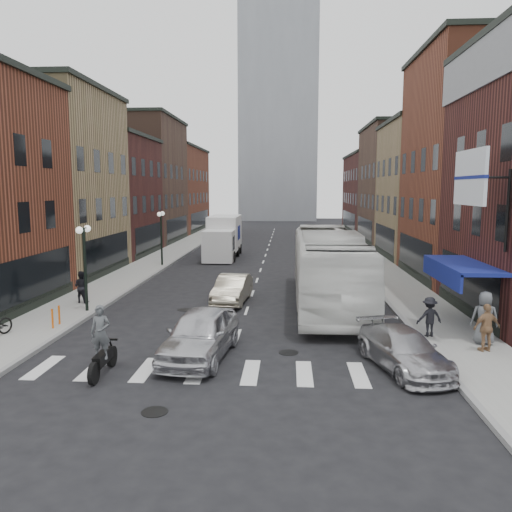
{
  "coord_description": "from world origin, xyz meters",
  "views": [
    {
      "loc": [
        1.95,
        -18.18,
        5.81
      ],
      "look_at": [
        0.47,
        4.69,
        2.7
      ],
      "focal_mm": 35.0,
      "sensor_mm": 36.0,
      "label": 1
    }
  ],
  "objects_px": {
    "box_truck": "(223,238)",
    "streetlamp_far": "(161,228)",
    "bike_rack": "(56,317)",
    "streetlamp_near": "(84,252)",
    "transit_bus": "(328,268)",
    "ped_left_solo": "(82,287)",
    "sedan_left_far": "(232,289)",
    "sedan_left_near": "(200,334)",
    "ped_right_b": "(487,328)",
    "ped_right_c": "(485,318)",
    "motorcycle_rider": "(102,343)",
    "curb_car": "(404,350)",
    "billboard_sign": "(472,179)",
    "ped_right_a": "(429,317)"
  },
  "relations": [
    {
      "from": "box_truck",
      "to": "streetlamp_far",
      "type": "bearing_deg",
      "value": -127.51
    },
    {
      "from": "streetlamp_far",
      "to": "bike_rack",
      "type": "relative_size",
      "value": 5.14
    },
    {
      "from": "streetlamp_near",
      "to": "bike_rack",
      "type": "xyz_separation_m",
      "value": [
        -0.2,
        -2.7,
        -2.36
      ]
    },
    {
      "from": "transit_bus",
      "to": "ped_left_solo",
      "type": "bearing_deg",
      "value": -174.86
    },
    {
      "from": "transit_bus",
      "to": "sedan_left_far",
      "type": "height_order",
      "value": "transit_bus"
    },
    {
      "from": "bike_rack",
      "to": "sedan_left_near",
      "type": "distance_m",
      "value": 7.21
    },
    {
      "from": "ped_right_b",
      "to": "ped_right_c",
      "type": "relative_size",
      "value": 0.87
    },
    {
      "from": "bike_rack",
      "to": "motorcycle_rider",
      "type": "distance_m",
      "value": 6.2
    },
    {
      "from": "transit_bus",
      "to": "ped_right_c",
      "type": "bearing_deg",
      "value": -51.82
    },
    {
      "from": "streetlamp_near",
      "to": "curb_car",
      "type": "relative_size",
      "value": 0.94
    },
    {
      "from": "billboard_sign",
      "to": "ped_left_solo",
      "type": "xyz_separation_m",
      "value": [
        -16.89,
        5.1,
        -5.19
      ]
    },
    {
      "from": "box_truck",
      "to": "ped_right_c",
      "type": "bearing_deg",
      "value": -61.53
    },
    {
      "from": "ped_left_solo",
      "to": "streetlamp_near",
      "type": "bearing_deg",
      "value": 133.02
    },
    {
      "from": "streetlamp_far",
      "to": "ped_right_b",
      "type": "bearing_deg",
      "value": -49.14
    },
    {
      "from": "bike_rack",
      "to": "curb_car",
      "type": "bearing_deg",
      "value": -15.45
    },
    {
      "from": "ped_right_c",
      "to": "motorcycle_rider",
      "type": "bearing_deg",
      "value": 26.71
    },
    {
      "from": "ped_left_solo",
      "to": "ped_right_b",
      "type": "bearing_deg",
      "value": 173.02
    },
    {
      "from": "box_truck",
      "to": "ped_right_b",
      "type": "distance_m",
      "value": 26.98
    },
    {
      "from": "ped_right_c",
      "to": "ped_left_solo",
      "type": "bearing_deg",
      "value": -6.55
    },
    {
      "from": "sedan_left_far",
      "to": "streetlamp_near",
      "type": "bearing_deg",
      "value": -151.94
    },
    {
      "from": "curb_car",
      "to": "ped_left_solo",
      "type": "height_order",
      "value": "ped_left_solo"
    },
    {
      "from": "transit_bus",
      "to": "ped_left_solo",
      "type": "height_order",
      "value": "transit_bus"
    },
    {
      "from": "sedan_left_far",
      "to": "bike_rack",
      "type": "bearing_deg",
      "value": -135.83
    },
    {
      "from": "bike_rack",
      "to": "motorcycle_rider",
      "type": "xyz_separation_m",
      "value": [
        3.8,
        -4.87,
        0.5
      ]
    },
    {
      "from": "motorcycle_rider",
      "to": "ped_right_c",
      "type": "bearing_deg",
      "value": 13.91
    },
    {
      "from": "bike_rack",
      "to": "ped_right_b",
      "type": "relative_size",
      "value": 0.47
    },
    {
      "from": "ped_right_a",
      "to": "ped_right_c",
      "type": "xyz_separation_m",
      "value": [
        1.74,
        -0.84,
        0.21
      ]
    },
    {
      "from": "streetlamp_near",
      "to": "motorcycle_rider",
      "type": "bearing_deg",
      "value": -64.58
    },
    {
      "from": "streetlamp_near",
      "to": "transit_bus",
      "type": "xyz_separation_m",
      "value": [
        11.38,
        2.64,
        -1.04
      ]
    },
    {
      "from": "ped_right_c",
      "to": "transit_bus",
      "type": "bearing_deg",
      "value": -40.9
    },
    {
      "from": "bike_rack",
      "to": "ped_right_c",
      "type": "relative_size",
      "value": 0.41
    },
    {
      "from": "motorcycle_rider",
      "to": "ped_right_b",
      "type": "bearing_deg",
      "value": 10.57
    },
    {
      "from": "billboard_sign",
      "to": "streetlamp_near",
      "type": "distance_m",
      "value": 16.68
    },
    {
      "from": "ped_right_b",
      "to": "ped_left_solo",
      "type": "bearing_deg",
      "value": -34.29
    },
    {
      "from": "streetlamp_near",
      "to": "box_truck",
      "type": "relative_size",
      "value": 0.52
    },
    {
      "from": "transit_bus",
      "to": "bike_rack",
      "type": "bearing_deg",
      "value": -154.95
    },
    {
      "from": "transit_bus",
      "to": "ped_right_a",
      "type": "bearing_deg",
      "value": -59.13
    },
    {
      "from": "sedan_left_far",
      "to": "ped_right_a",
      "type": "relative_size",
      "value": 2.75
    },
    {
      "from": "billboard_sign",
      "to": "transit_bus",
      "type": "relative_size",
      "value": 0.28
    },
    {
      "from": "box_truck",
      "to": "streetlamp_near",
      "type": "bearing_deg",
      "value": -101.73
    },
    {
      "from": "streetlamp_near",
      "to": "ped_left_solo",
      "type": "height_order",
      "value": "streetlamp_near"
    },
    {
      "from": "streetlamp_far",
      "to": "transit_bus",
      "type": "xyz_separation_m",
      "value": [
        11.38,
        -11.36,
        -1.04
      ]
    },
    {
      "from": "motorcycle_rider",
      "to": "ped_right_a",
      "type": "bearing_deg",
      "value": 19.97
    },
    {
      "from": "box_truck",
      "to": "motorcycle_rider",
      "type": "height_order",
      "value": "box_truck"
    },
    {
      "from": "billboard_sign",
      "to": "ped_left_solo",
      "type": "distance_m",
      "value": 18.39
    },
    {
      "from": "box_truck",
      "to": "ped_right_b",
      "type": "height_order",
      "value": "box_truck"
    },
    {
      "from": "billboard_sign",
      "to": "ped_right_c",
      "type": "relative_size",
      "value": 1.89
    },
    {
      "from": "billboard_sign",
      "to": "ped_right_c",
      "type": "height_order",
      "value": "billboard_sign"
    },
    {
      "from": "billboard_sign",
      "to": "ped_right_b",
      "type": "relative_size",
      "value": 2.19
    },
    {
      "from": "sedan_left_far",
      "to": "curb_car",
      "type": "bearing_deg",
      "value": -49.26
    }
  ]
}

